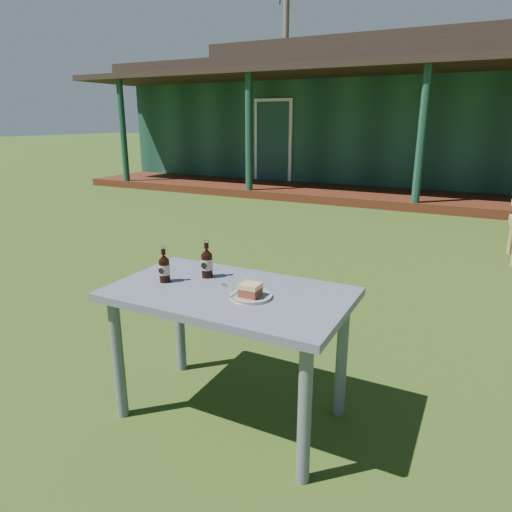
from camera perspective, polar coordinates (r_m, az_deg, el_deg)
The scene contains 10 objects.
ground at distance 3.92m, azimuth 8.68°, elevation -6.62°, with size 80.00×80.00×0.00m, color #334916.
pavilion at distance 12.88m, azimuth 22.96°, elevation 15.74°, with size 15.80×8.30×3.45m.
tree_left at distance 23.13m, azimuth 3.77°, elevation 25.89°, with size 0.28×0.28×10.50m, color brown.
cafe_table at distance 2.33m, azimuth -3.37°, elevation -6.65°, with size 1.20×0.70×0.72m.
plate at distance 2.20m, azimuth -0.64°, elevation -5.00°, with size 0.20×0.20×0.01m.
cake_slice at distance 2.17m, azimuth -0.70°, elevation -4.24°, with size 0.09×0.09×0.06m.
fork at distance 2.21m, azimuth -2.26°, elevation -4.61°, with size 0.01×0.14×0.00m, color silver.
cola_bottle_near at distance 2.46m, azimuth -6.16°, elevation -0.82°, with size 0.06×0.06×0.21m.
cola_bottle_far at distance 2.43m, azimuth -11.39°, elevation -1.46°, with size 0.06×0.06×0.19m.
bottle_cap at distance 2.35m, azimuth -4.06°, elevation -3.67°, with size 0.03×0.03×0.01m, color silver.
Camera 1 is at (1.09, -3.44, 1.54)m, focal length 32.00 mm.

